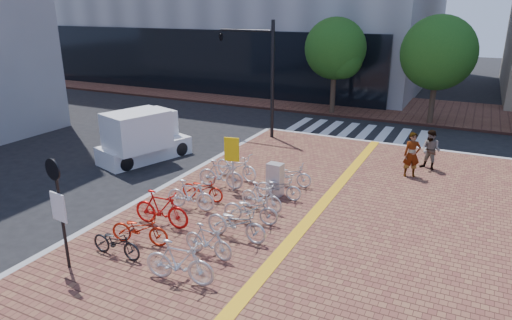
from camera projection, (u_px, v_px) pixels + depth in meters
The scene contains 26 objects.
ground at pixel (223, 239), 13.86m from camera, with size 120.00×120.00×0.00m, color black.
kerb_north at pixel (395, 146), 22.79m from camera, with size 14.00×0.25×0.15m, color gray.
far_sidewalk at pixel (375, 106), 31.69m from camera, with size 70.00×8.00×0.15m, color brown.
crosswalk at pixel (356, 132), 25.55m from camera, with size 7.50×4.00×0.01m.
street_trees at pixel (458, 55), 25.28m from camera, with size 16.20×4.60×6.35m.
bike_0 at pixel (116, 242), 12.50m from camera, with size 0.56×1.62×0.85m, color black.
bike_1 at pixel (140, 229), 13.16m from camera, with size 0.62×1.77×0.93m, color #B3210C.
bike_2 at pixel (161, 209), 14.19m from camera, with size 0.54×1.93×1.16m, color red.
bike_3 at pixel (191, 195), 15.36m from camera, with size 0.49×1.74×1.05m, color silver.
bike_4 at pixel (202, 189), 16.16m from camera, with size 0.57×1.63×0.86m, color #A9190C.
bike_5 at pixel (221, 174), 17.20m from camera, with size 0.51×1.80×1.08m, color silver.
bike_6 at pixel (236, 166), 18.13m from camera, with size 0.70×2.01×1.06m, color white.
bike_7 at pixel (179, 262), 11.27m from camera, with size 0.53×1.89×1.13m, color silver.
bike_8 at pixel (208, 241), 12.47m from camera, with size 0.45×1.58×0.95m, color #B1B1B6.
bike_9 at pixel (236, 223), 13.41m from camera, with size 0.69×1.97×1.04m, color #B1B1B6.
bike_10 at pixel (251, 209), 14.43m from camera, with size 0.63×1.81×0.95m, color #ACACB0.
bike_11 at pixel (261, 197), 15.33m from camera, with size 0.46×1.61×0.97m, color silver.
bike_12 at pixel (279, 187), 16.25m from camera, with size 0.58×1.67×0.88m, color silver.
bike_13 at pixel (290, 175), 17.41m from camera, with size 0.60×1.72×0.90m, color silver.
pedestrian_a at pixel (412, 155), 18.24m from camera, with size 0.67×0.44×1.83m, color gray.
pedestrian_b at pixel (431, 150), 19.06m from camera, with size 0.82×0.64×1.69m, color #4A515E.
utility_box at pixel (275, 179), 16.52m from camera, with size 0.56×0.40×1.21m, color #BABABF.
yellow_sign at pixel (232, 154), 16.65m from camera, with size 0.56×0.18×2.06m.
notice_sign at pixel (58, 201), 11.44m from camera, with size 0.57×0.17×3.06m.
traffic_light_pole at pixel (248, 57), 23.32m from camera, with size 3.18×1.23×5.93m.
box_truck at pixel (142, 136), 20.69m from camera, with size 2.93×4.43×2.37m.
Camera 1 is at (6.34, -10.65, 6.74)m, focal length 32.00 mm.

